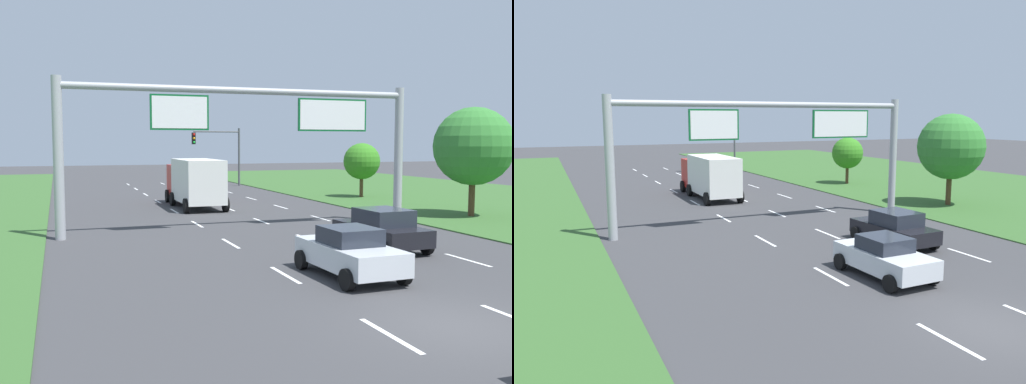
% 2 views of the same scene
% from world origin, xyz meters
% --- Properties ---
extents(ground_plane, '(200.00, 200.00, 0.00)m').
position_xyz_m(ground_plane, '(0.00, 0.00, 0.00)').
color(ground_plane, '#38383A').
extents(lane_dashes_inner_left, '(0.14, 68.40, 0.01)m').
position_xyz_m(lane_dashes_inner_left, '(-1.75, 15.00, 0.00)').
color(lane_dashes_inner_left, white).
rests_on(lane_dashes_inner_left, ground_plane).
extents(lane_dashes_inner_right, '(0.14, 68.40, 0.01)m').
position_xyz_m(lane_dashes_inner_right, '(1.75, 15.00, 0.00)').
color(lane_dashes_inner_right, white).
rests_on(lane_dashes_inner_right, ground_plane).
extents(lane_dashes_slip, '(0.14, 68.40, 0.01)m').
position_xyz_m(lane_dashes_slip, '(5.25, 15.00, 0.00)').
color(lane_dashes_slip, white).
rests_on(lane_dashes_slip, ground_plane).
extents(car_mid_lane, '(2.22, 4.13, 1.55)m').
position_xyz_m(car_mid_lane, '(0.05, 5.13, 0.78)').
color(car_mid_lane, silver).
rests_on(car_mid_lane, ground_plane).
extents(car_far_ahead, '(2.37, 4.32, 1.61)m').
position_xyz_m(car_far_ahead, '(3.45, 8.82, 0.81)').
color(car_far_ahead, black).
rests_on(car_far_ahead, ground_plane).
extents(box_truck, '(2.75, 7.91, 3.13)m').
position_xyz_m(box_truck, '(-0.07, 25.70, 1.70)').
color(box_truck, '#B21E19').
rests_on(box_truck, ground_plane).
extents(sign_gantry, '(17.24, 0.44, 7.00)m').
position_xyz_m(sign_gantry, '(0.30, 15.28, 4.90)').
color(sign_gantry, '#9EA0A5').
rests_on(sign_gantry, ground_plane).
extents(traffic_light_mast, '(4.76, 0.49, 5.60)m').
position_xyz_m(traffic_light_mast, '(6.36, 42.58, 3.87)').
color(traffic_light_mast, '#47494F').
rests_on(traffic_light_mast, ground_plane).
extents(roadside_tree_mid, '(4.38, 4.38, 6.17)m').
position_xyz_m(roadside_tree_mid, '(13.54, 15.72, 3.97)').
color(roadside_tree_mid, '#513823').
rests_on(roadside_tree_mid, ground_plane).
extents(roadside_tree_far, '(2.76, 2.76, 4.16)m').
position_xyz_m(roadside_tree_far, '(13.40, 27.80, 2.77)').
color(roadside_tree_far, '#513823').
rests_on(roadside_tree_far, ground_plane).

